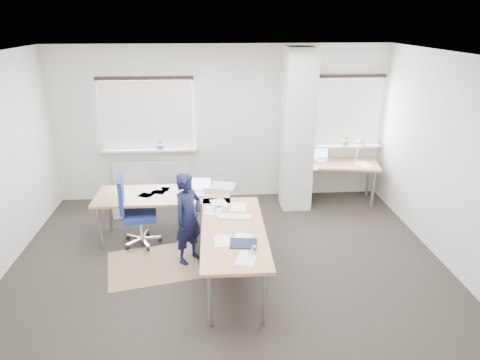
{
  "coord_description": "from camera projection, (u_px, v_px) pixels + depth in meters",
  "views": [
    {
      "loc": [
        -0.21,
        -5.09,
        3.22
      ],
      "look_at": [
        0.23,
        0.9,
        0.92
      ],
      "focal_mm": 32.0,
      "sensor_mm": 36.0,
      "label": 1
    }
  ],
  "objects": [
    {
      "name": "person",
      "position": [
        188.0,
        219.0,
        5.82
      ],
      "size": [
        0.54,
        0.56,
        1.3
      ],
      "primitive_type": "imported",
      "rotation": [
        0.0,
        0.0,
        0.86
      ],
      "color": "black",
      "rests_on": "ground"
    },
    {
      "name": "floor_mat",
      "position": [
        153.0,
        264.0,
        5.94
      ],
      "size": [
        1.4,
        1.26,
        0.01
      ],
      "primitive_type": "cube",
      "rotation": [
        0.0,
        0.0,
        0.21
      ],
      "color": "#8B6C4C",
      "rests_on": "ground"
    },
    {
      "name": "ground",
      "position": [
        228.0,
        266.0,
        5.91
      ],
      "size": [
        6.0,
        6.0,
        0.0
      ],
      "primitive_type": "plane",
      "color": "black",
      "rests_on": "ground"
    },
    {
      "name": "desk_side",
      "position": [
        339.0,
        165.0,
        7.81
      ],
      "size": [
        1.5,
        0.93,
        1.22
      ],
      "rotation": [
        0.0,
        0.0,
        -0.17
      ],
      "color": "#9D7144",
      "rests_on": "ground"
    },
    {
      "name": "white_crate",
      "position": [
        127.0,
        206.0,
        7.41
      ],
      "size": [
        0.54,
        0.42,
        0.29
      ],
      "primitive_type": "cube",
      "rotation": [
        0.0,
        0.0,
        0.17
      ],
      "color": "white",
      "rests_on": "ground"
    },
    {
      "name": "room_shell",
      "position": [
        239.0,
        135.0,
        5.72
      ],
      "size": [
        6.04,
        5.04,
        2.82
      ],
      "color": "beige",
      "rests_on": "ground"
    },
    {
      "name": "task_chair",
      "position": [
        138.0,
        226.0,
        6.38
      ],
      "size": [
        0.59,
        0.58,
        1.08
      ],
      "rotation": [
        0.0,
        0.0,
        0.13
      ],
      "color": "navy",
      "rests_on": "ground"
    },
    {
      "name": "desk_main",
      "position": [
        198.0,
        212.0,
        5.92
      ],
      "size": [
        2.4,
        2.63,
        0.96
      ],
      "rotation": [
        0.0,
        0.0,
        -0.01
      ],
      "color": "#9D7144",
      "rests_on": "ground"
    }
  ]
}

